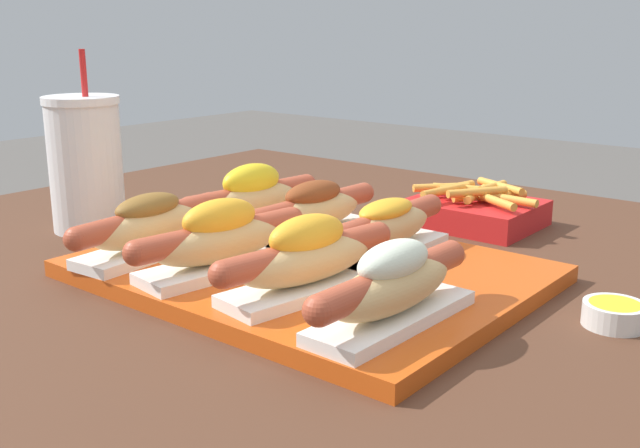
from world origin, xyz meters
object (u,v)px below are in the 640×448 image
Objects in this scene: serving_tray at (308,271)px; hot_dog_1 at (220,240)px; hot_dog_0 at (149,226)px; drink_cup at (86,164)px; sauce_bowl at (614,313)px; fries_basket at (475,210)px; hot_dog_2 at (307,259)px; hot_dog_5 at (313,212)px; hot_dog_4 at (252,199)px; hot_dog_6 at (386,228)px; hot_dog_3 at (393,286)px.

hot_dog_1 is at bearing -122.45° from serving_tray.
drink_cup reaches higher than hot_dog_0.
fries_basket is at bearing 138.27° from sauce_bowl.
hot_dog_2 is 0.19m from hot_dog_5.
hot_dog_4 is at bearing 154.71° from serving_tray.
hot_dog_2 is at bearing -50.51° from serving_tray.
serving_tray is 1.93× the size of drink_cup.
fries_basket is (-0.02, 0.25, -0.03)m from hot_dog_6.
hot_dog_3 is at bearing -53.83° from hot_dog_6.
hot_dog_6 is 0.43m from drink_cup.
hot_dog_4 is at bearing -127.72° from fries_basket.
hot_dog_6 is at bearing -85.60° from fries_basket.
hot_dog_1 reaches higher than hot_dog_6.
fries_basket is (0.19, 0.41, -0.03)m from hot_dog_0.
hot_dog_0 is at bearing -142.45° from hot_dog_6.
hot_dog_2 is 0.29m from sauce_bowl.
hot_dog_0 is at bearing -175.87° from hot_dog_2.
hot_dog_5 is 0.33m from drink_cup.
serving_tray is 0.19m from hot_dog_0.
drink_cup is (-0.31, 0.05, 0.04)m from hot_dog_1.
drink_cup is at bearing -166.03° from hot_dog_6.
hot_dog_4 is at bearing 89.53° from hot_dog_0.
hot_dog_1 is 0.19m from hot_dog_4.
hot_dog_6 is 0.25m from fries_basket.
hot_dog_5 is 0.11m from hot_dog_6.
hot_dog_6 is at bearing 37.55° from hot_dog_0.
hot_dog_2 is at bearing -86.53° from hot_dog_6.
serving_tray is 2.12× the size of hot_dog_1.
sauce_bowl is (0.36, 0.16, -0.04)m from hot_dog_1.
hot_dog_2 is at bearing 4.08° from hot_dog_1.
sauce_bowl is 0.68m from drink_cup.
hot_dog_0 is at bearing -160.26° from sauce_bowl.
fries_basket is (0.09, 0.24, -0.03)m from hot_dog_5.
hot_dog_2 is at bearing -52.02° from hot_dog_5.
hot_dog_6 is (0.05, 0.07, 0.04)m from serving_tray.
hot_dog_0 is at bearing -115.07° from fries_basket.
hot_dog_0 reaches higher than sauce_bowl.
hot_dog_6 is at bearing 93.47° from hot_dog_2.
hot_dog_2 reaches higher than fries_basket.
drink_cup is at bearing 174.23° from hot_dog_2.
fries_basket is (-0.03, 0.39, -0.03)m from hot_dog_2.
hot_dog_1 is 1.27× the size of fries_basket.
hot_dog_6 is (0.21, 0.16, -0.00)m from hot_dog_0.
hot_dog_6 is at bearing 56.22° from hot_dog_1.
hot_dog_4 reaches higher than sauce_bowl.
drink_cup is (-0.42, 0.04, 0.04)m from hot_dog_2.
hot_dog_2 reaches higher than hot_dog_5.
hot_dog_3 is 1.00× the size of hot_dog_6.
hot_dog_5 is (-0.12, 0.15, -0.00)m from hot_dog_2.
drink_cup is at bearing 163.98° from hot_dog_0.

